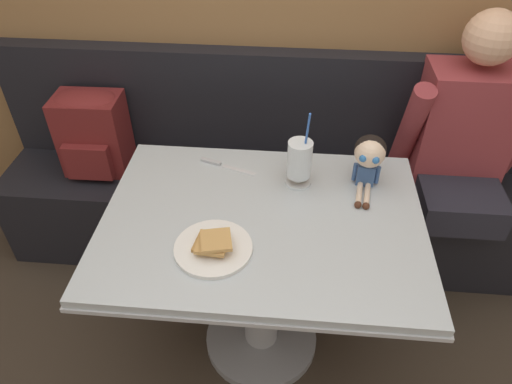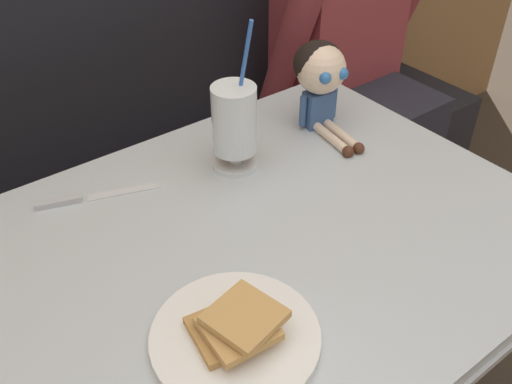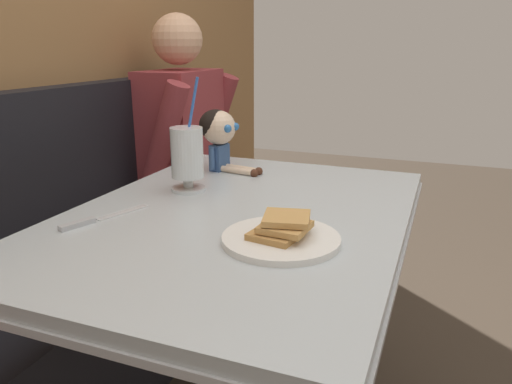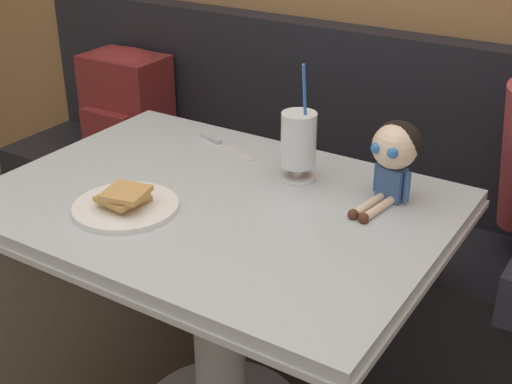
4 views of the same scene
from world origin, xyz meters
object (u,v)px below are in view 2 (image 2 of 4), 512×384
(milkshake_glass, at_px, (234,124))
(butter_knife, at_px, (77,199))
(diner_patron, at_px, (347,31))
(seated_doll, at_px, (321,73))
(toast_plate, at_px, (236,334))

(milkshake_glass, relative_size, butter_knife, 1.38)
(diner_patron, bearing_deg, butter_knife, -163.85)
(butter_knife, distance_m, seated_doll, 0.58)
(milkshake_glass, distance_m, butter_knife, 0.34)
(toast_plate, height_order, milkshake_glass, milkshake_glass)
(toast_plate, xyz_separation_m, seated_doll, (0.51, 0.38, 0.11))
(toast_plate, relative_size, butter_knife, 1.09)
(milkshake_glass, xyz_separation_m, seated_doll, (0.25, 0.02, 0.03))
(butter_knife, xyz_separation_m, diner_patron, (1.01, 0.29, -0.00))
(toast_plate, distance_m, butter_knife, 0.45)
(butter_knife, distance_m, diner_patron, 1.05)
(milkshake_glass, height_order, diner_patron, diner_patron)
(toast_plate, distance_m, seated_doll, 0.65)
(milkshake_glass, distance_m, diner_patron, 0.80)
(toast_plate, distance_m, diner_patron, 1.21)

